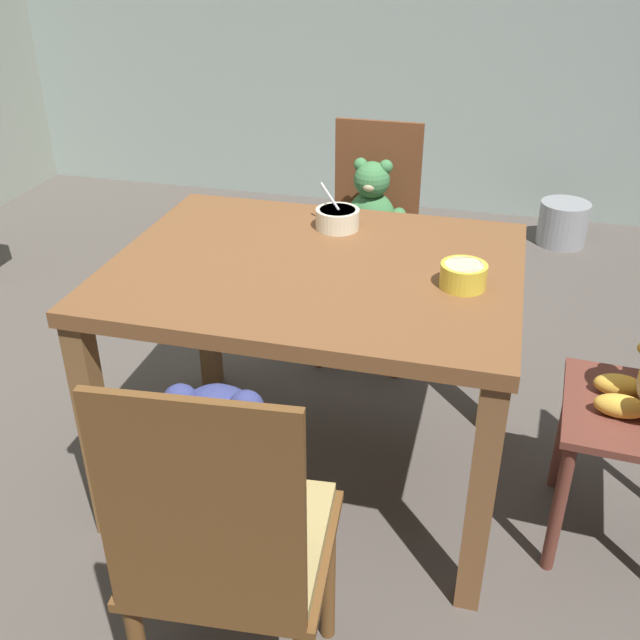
% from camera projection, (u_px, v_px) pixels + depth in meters
% --- Properties ---
extents(ground_plane, '(5.20, 5.20, 0.04)m').
position_uv_depth(ground_plane, '(316.00, 475.00, 2.43)').
color(ground_plane, '#544D47').
extents(dining_table, '(1.13, 0.89, 0.75)m').
position_uv_depth(dining_table, '(316.00, 295.00, 2.10)').
color(dining_table, brown).
rests_on(dining_table, ground_plane).
extents(teddy_chair_far_center, '(0.37, 0.37, 0.91)m').
position_uv_depth(teddy_chair_far_center, '(371.00, 225.00, 2.84)').
color(teddy_chair_far_center, brown).
rests_on(teddy_chair_far_center, ground_plane).
extents(teddy_chair_near_front, '(0.43, 0.42, 0.95)m').
position_uv_depth(teddy_chair_near_front, '(226.00, 513.00, 1.43)').
color(teddy_chair_near_front, brown).
rests_on(teddy_chair_near_front, ground_plane).
extents(porridge_bowl_yellow_near_right, '(0.12, 0.12, 0.06)m').
position_uv_depth(porridge_bowl_yellow_near_right, '(463.00, 275.00, 1.91)').
color(porridge_bowl_yellow_near_right, yellow).
rests_on(porridge_bowl_yellow_near_right, dining_table).
extents(porridge_bowl_cream_far_center, '(0.13, 0.13, 0.13)m').
position_uv_depth(porridge_bowl_cream_far_center, '(336.00, 218.00, 2.26)').
color(porridge_bowl_cream_far_center, beige).
rests_on(porridge_bowl_cream_far_center, dining_table).
extents(metal_pail, '(0.26, 0.26, 0.23)m').
position_uv_depth(metal_pail, '(563.00, 223.00, 3.99)').
color(metal_pail, '#93969B').
rests_on(metal_pail, ground_plane).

